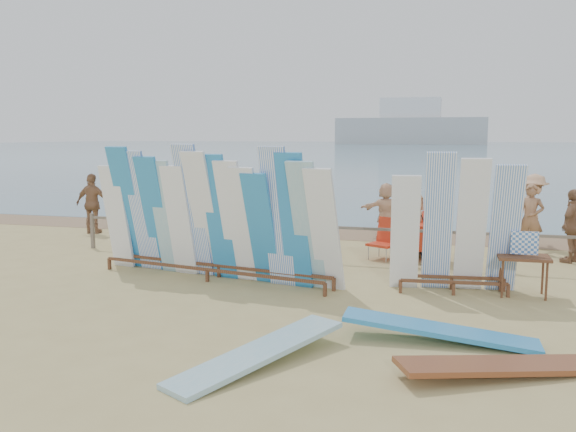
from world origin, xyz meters
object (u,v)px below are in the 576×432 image
(beachgoer_1, at_px, (195,207))
(beachgoer_10, at_px, (573,226))
(beachgoer_3, at_px, (270,203))
(vendor_table, at_px, (523,275))
(beachgoer_5, at_px, (386,210))
(beach_chair_right, at_px, (402,247))
(beachgoer_extra_1, at_px, (93,204))
(side_surfboard_rack, at_px, (456,229))
(beachgoer_7, at_px, (531,219))
(stroller, at_px, (428,242))
(beachgoer_4, at_px, (290,214))
(main_surfboard_rack, at_px, (212,220))
(beach_chair_left, at_px, (384,247))
(beachgoer_9, at_px, (533,211))
(beachgoer_6, at_px, (414,225))
(beachgoer_2, at_px, (239,211))
(flat_board_b, at_px, (259,364))
(flat_board_c, at_px, (505,375))
(beachgoer_11, at_px, (237,202))

(beachgoer_1, bearing_deg, beachgoer_10, 161.56)
(beachgoer_3, bearing_deg, beachgoer_10, -172.47)
(vendor_table, xyz_separation_m, beachgoer_5, (-3.13, 5.70, 0.38))
(beach_chair_right, distance_m, beachgoer_extra_1, 9.23)
(side_surfboard_rack, xyz_separation_m, beachgoer_7, (1.76, 4.49, -0.33))
(vendor_table, xyz_separation_m, beach_chair_right, (-2.39, 2.84, -0.12))
(stroller, relative_size, beachgoer_1, 0.72)
(side_surfboard_rack, xyz_separation_m, beachgoer_4, (-4.18, 3.78, -0.35))
(beach_chair_right, xyz_separation_m, beachgoer_3, (-4.19, 2.97, 0.60))
(beachgoer_10, xyz_separation_m, beachgoer_3, (-7.94, 2.39, 0.03))
(main_surfboard_rack, distance_m, beachgoer_10, 8.15)
(side_surfboard_rack, height_order, beachgoer_1, side_surfboard_rack)
(beach_chair_left, relative_size, beachgoer_extra_1, 0.55)
(main_surfboard_rack, relative_size, side_surfboard_rack, 2.10)
(beach_chair_left, bearing_deg, beachgoer_9, 63.15)
(beachgoer_7, distance_m, beachgoer_extra_1, 12.08)
(beachgoer_10, distance_m, beachgoer_9, 1.97)
(beachgoer_6, xyz_separation_m, beachgoer_4, (-3.22, 0.58, 0.06))
(vendor_table, distance_m, beachgoer_2, 7.51)
(side_surfboard_rack, distance_m, stroller, 2.84)
(beachgoer_1, bearing_deg, stroller, 151.45)
(flat_board_b, bearing_deg, beachgoer_6, 107.55)
(stroller, height_order, beachgoer_9, beachgoer_9)
(flat_board_b, xyz_separation_m, beachgoer_3, (-3.05, 10.23, 0.87))
(beachgoer_10, bearing_deg, flat_board_c, 17.98)
(side_surfboard_rack, relative_size, beachgoer_4, 1.57)
(vendor_table, distance_m, beachgoer_10, 3.70)
(main_surfboard_rack, height_order, flat_board_b, main_surfboard_rack)
(beachgoer_11, bearing_deg, beachgoer_7, 92.77)
(beachgoer_6, bearing_deg, beachgoer_3, 82.71)
(side_surfboard_rack, relative_size, beachgoer_3, 1.49)
(stroller, distance_m, beachgoer_10, 3.28)
(vendor_table, height_order, beachgoer_11, beachgoer_11)
(beachgoer_9, distance_m, beachgoer_extra_1, 12.28)
(side_surfboard_rack, bearing_deg, main_surfboard_rack, 176.88)
(beachgoer_1, bearing_deg, beachgoer_3, -166.91)
(beachgoer_extra_1, bearing_deg, stroller, 167.65)
(flat_board_c, bearing_deg, beachgoer_2, 13.31)
(vendor_table, bearing_deg, stroller, 123.31)
(side_surfboard_rack, xyz_separation_m, beachgoer_3, (-5.39, 5.87, -0.31))
(flat_board_b, relative_size, beachgoer_6, 1.76)
(flat_board_c, bearing_deg, flat_board_b, 72.53)
(beachgoer_5, bearing_deg, beachgoer_11, -1.70)
(beach_chair_left, xyz_separation_m, beachgoer_2, (-3.87, 0.78, 0.64))
(stroller, relative_size, beachgoer_3, 0.65)
(main_surfboard_rack, height_order, beachgoer_3, main_surfboard_rack)
(beachgoer_extra_1, bearing_deg, beach_chair_left, 166.69)
(beachgoer_10, xyz_separation_m, beachgoer_1, (-10.00, 1.51, -0.06))
(beachgoer_9, height_order, beachgoer_1, beachgoer_9)
(beach_chair_left, height_order, beachgoer_10, beachgoer_10)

